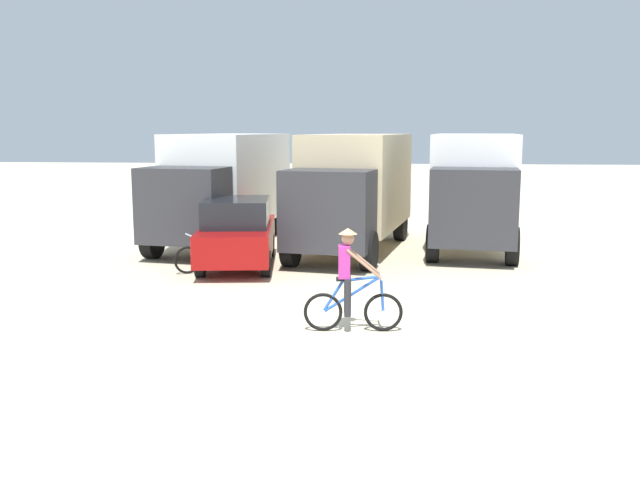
# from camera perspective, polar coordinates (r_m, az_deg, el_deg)

# --- Properties ---
(ground_plane) EXTENTS (120.00, 120.00, 0.00)m
(ground_plane) POSITION_cam_1_polar(r_m,az_deg,el_deg) (11.96, -2.68, -7.76)
(ground_plane) COLOR beige
(box_truck_white_box) EXTENTS (3.31, 7.02, 3.35)m
(box_truck_white_box) POSITION_cam_1_polar(r_m,az_deg,el_deg) (21.14, -8.06, 4.71)
(box_truck_white_box) COLOR white
(box_truck_white_box) RESTS_ON ground
(box_truck_tan_camper) EXTENTS (3.52, 7.06, 3.35)m
(box_truck_tan_camper) POSITION_cam_1_polar(r_m,az_deg,el_deg) (19.75, 2.82, 4.49)
(box_truck_tan_camper) COLOR #CCB78E
(box_truck_tan_camper) RESTS_ON ground
(box_truck_avon_van) EXTENTS (3.21, 7.00, 3.35)m
(box_truck_avon_van) POSITION_cam_1_polar(r_m,az_deg,el_deg) (20.93, 12.71, 4.54)
(box_truck_avon_van) COLOR white
(box_truck_avon_van) RESTS_ON ground
(sedan_parked) EXTENTS (2.25, 4.38, 1.76)m
(sedan_parked) POSITION_cam_1_polar(r_m,az_deg,el_deg) (17.62, -6.90, 0.61)
(sedan_parked) COLOR maroon
(sedan_parked) RESTS_ON ground
(cyclist_orange_shirt) EXTENTS (1.73, 0.52, 1.82)m
(cyclist_orange_shirt) POSITION_cam_1_polar(r_m,az_deg,el_deg) (11.88, 2.51, -3.66)
(cyclist_orange_shirt) COLOR black
(cyclist_orange_shirt) RESTS_ON ground
(bicycle_spare) EXTENTS (1.47, 1.01, 0.97)m
(bicycle_spare) POSITION_cam_1_polar(r_m,az_deg,el_deg) (17.17, -9.31, -1.30)
(bicycle_spare) COLOR black
(bicycle_spare) RESTS_ON ground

